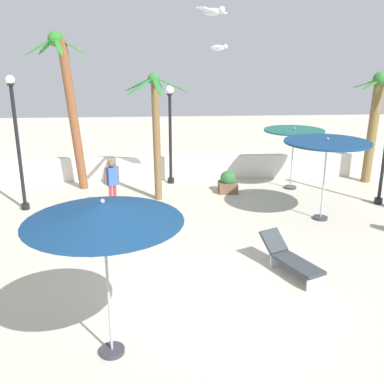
# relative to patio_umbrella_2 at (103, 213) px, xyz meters

# --- Properties ---
(ground_plane) EXTENTS (56.00, 56.00, 0.00)m
(ground_plane) POSITION_rel_patio_umbrella_2_xyz_m (1.81, 1.72, -2.70)
(ground_plane) COLOR beige
(boundary_wall) EXTENTS (25.20, 0.30, 0.99)m
(boundary_wall) POSITION_rel_patio_umbrella_2_xyz_m (1.81, 11.31, -2.21)
(boundary_wall) COLOR silver
(boundary_wall) RESTS_ON ground_plane
(patio_umbrella_2) EXTENTS (2.66, 2.66, 2.95)m
(patio_umbrella_2) POSITION_rel_patio_umbrella_2_xyz_m (0.00, 0.00, 0.00)
(patio_umbrella_2) COLOR #333338
(patio_umbrella_2) RESTS_ON ground_plane
(patio_umbrella_3) EXTENTS (2.65, 2.65, 2.68)m
(patio_umbrella_3) POSITION_rel_patio_umbrella_2_xyz_m (6.06, 6.28, -0.29)
(patio_umbrella_3) COLOR #333338
(patio_umbrella_3) RESTS_ON ground_plane
(patio_umbrella_4) EXTENTS (2.29, 2.29, 2.42)m
(patio_umbrella_4) POSITION_rel_patio_umbrella_2_xyz_m (6.02, 9.65, -0.54)
(patio_umbrella_4) COLOR #333338
(patio_umbrella_4) RESTS_ON ground_plane
(palm_tree_0) EXTENTS (2.32, 2.44, 4.50)m
(palm_tree_0) POSITION_rel_patio_umbrella_2_xyz_m (0.79, 8.67, 0.13)
(palm_tree_0) COLOR brown
(palm_tree_0) RESTS_ON ground_plane
(palm_tree_1) EXTENTS (2.16, 2.21, 5.88)m
(palm_tree_1) POSITION_rel_patio_umbrella_2_xyz_m (-2.44, 10.26, 0.82)
(palm_tree_1) COLOR brown
(palm_tree_1) RESTS_ON ground_plane
(palm_tree_2) EXTENTS (2.01, 1.98, 4.44)m
(palm_tree_2) POSITION_rel_patio_umbrella_2_xyz_m (9.47, 10.36, 0.03)
(palm_tree_2) COLOR brown
(palm_tree_2) RESTS_ON ground_plane
(lamp_post_0) EXTENTS (0.33, 0.33, 3.92)m
(lamp_post_0) POSITION_rel_patio_umbrella_2_xyz_m (1.33, 10.74, -0.44)
(lamp_post_0) COLOR black
(lamp_post_0) RESTS_ON ground_plane
(lamp_post_3) EXTENTS (0.29, 0.29, 4.48)m
(lamp_post_3) POSITION_rel_patio_umbrella_2_xyz_m (-3.74, 7.90, -0.32)
(lamp_post_3) COLOR black
(lamp_post_3) RESTS_ON ground_plane
(lounge_chair_0) EXTENTS (1.30, 1.94, 0.84)m
(lounge_chair_0) POSITION_rel_patio_umbrella_2_xyz_m (4.05, 2.77, -2.31)
(lounge_chair_0) COLOR #B7B7BC
(lounge_chair_0) RESTS_ON ground_plane
(guest_2) EXTENTS (0.47, 0.40, 1.73)m
(guest_2) POSITION_rel_patio_umbrella_2_xyz_m (-0.72, 7.67, -1.65)
(guest_2) COLOR #D8333F
(guest_2) RESTS_ON ground_plane
(seagull_0) EXTENTS (0.41, 0.91, 0.14)m
(seagull_0) POSITION_rel_patio_umbrella_2_xyz_m (2.29, 3.47, 2.59)
(seagull_0) COLOR white
(seagull_1) EXTENTS (0.61, 0.92, 0.14)m
(seagull_1) POSITION_rel_patio_umbrella_2_xyz_m (1.88, 0.99, 3.15)
(seagull_1) COLOR white
(planter) EXTENTS (0.70, 0.70, 0.85)m
(planter) POSITION_rel_patio_umbrella_2_xyz_m (3.48, 9.32, -2.32)
(planter) COLOR brown
(planter) RESTS_ON ground_plane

